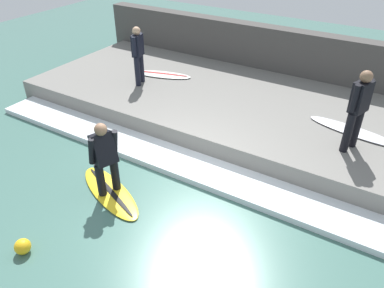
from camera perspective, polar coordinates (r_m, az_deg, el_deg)
name	(u,v)px	position (r m, az deg, el deg)	size (l,w,h in m)	color
ground_plane	(178,186)	(7.61, -2.21, -6.39)	(28.00, 28.00, 0.00)	#426B60
concrete_ledge	(246,110)	(9.92, 8.29, 5.20)	(4.40, 12.02, 0.52)	slate
back_wall	(282,59)	(11.80, 13.56, 12.53)	(0.50, 12.62, 1.78)	#474442
wave_foam_crest	(194,167)	(7.99, 0.27, -3.58)	(0.92, 11.42, 0.13)	silver
surfboard_riding	(110,192)	(7.59, -12.36, -7.14)	(1.28, 2.05, 0.07)	yellow
surfer_riding	(105,155)	(7.07, -13.18, -1.71)	(0.53, 0.52, 1.51)	black
surfer_waiting_near	(358,107)	(7.98, 24.01, 5.19)	(0.55, 0.37, 1.70)	black
surfboard_waiting_near	(353,131)	(9.04, 23.37, 1.82)	(0.81, 2.08, 0.06)	silver
surfer_waiting_far	(138,53)	(10.48, -8.22, 13.63)	(0.52, 0.31, 1.58)	black
surfboard_waiting_far	(163,74)	(11.25, -4.51, 10.52)	(0.95, 1.79, 0.07)	white
marker_buoy	(23,247)	(6.85, -24.40, -14.04)	(0.26, 0.26, 0.26)	yellow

